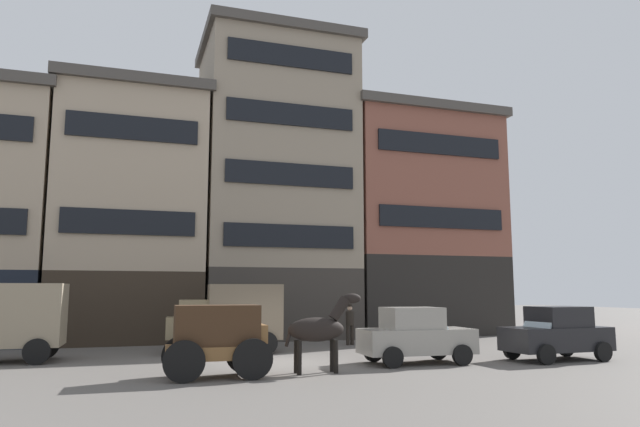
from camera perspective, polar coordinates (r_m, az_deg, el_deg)
ground_plane at (r=19.72m, az=-4.13°, el=-14.58°), size 120.00×120.00×0.00m
building_center_left at (r=29.96m, az=-18.35°, el=0.00°), size 7.25×7.08×12.25m
building_center_right at (r=31.10m, az=-4.54°, el=2.84°), size 8.14×7.08×15.98m
building_far_right at (r=33.77m, az=9.21°, el=-0.81°), size 9.12×7.08×12.61m
cargo_wagon at (r=16.49m, az=-10.05°, el=-11.84°), size 2.95×1.59×1.98m
draft_horse at (r=17.17m, az=-0.06°, el=-11.37°), size 2.35×0.65×2.30m
delivery_truck_near at (r=22.96m, az=-9.01°, el=-9.95°), size 4.48×2.44×2.62m
delivery_truck_far at (r=22.29m, az=-29.19°, el=-9.16°), size 4.39×2.22×2.62m
sedan_dark at (r=21.85m, az=22.45°, el=-10.94°), size 3.76×1.97×1.83m
sedan_parked_curb at (r=19.60m, az=9.46°, el=-11.85°), size 3.77×2.01×1.83m
pedestrian_officer at (r=25.81m, az=2.99°, el=-10.75°), size 0.49×0.49×1.79m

